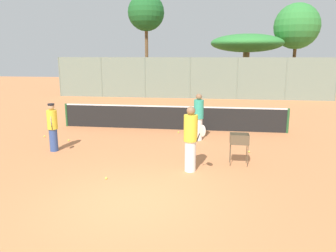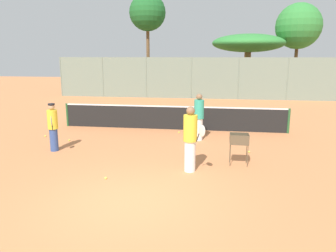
% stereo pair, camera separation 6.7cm
% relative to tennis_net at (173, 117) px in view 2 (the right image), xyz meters
% --- Properties ---
extents(ground_plane, '(80.00, 80.00, 0.00)m').
position_rel_tennis_net_xyz_m(ground_plane, '(0.00, -7.53, -0.56)').
color(ground_plane, '#D37F4C').
extents(tennis_net, '(10.07, 0.10, 1.07)m').
position_rel_tennis_net_xyz_m(tennis_net, '(0.00, 0.00, 0.00)').
color(tennis_net, '#26592D').
rests_on(tennis_net, ground_plane).
extents(back_fence, '(21.07, 0.08, 3.10)m').
position_rel_tennis_net_xyz_m(back_fence, '(0.00, 10.74, 0.99)').
color(back_fence, gray).
rests_on(back_fence, ground_plane).
extents(tree_0, '(3.89, 3.89, 7.64)m').
position_rel_tennis_net_xyz_m(tree_0, '(8.74, 16.50, 5.11)').
color(tree_0, brown).
rests_on(tree_0, ground_plane).
extents(tree_1, '(6.06, 6.06, 5.00)m').
position_rel_tennis_net_xyz_m(tree_1, '(4.44, 14.80, 3.63)').
color(tree_1, brown).
rests_on(tree_1, ground_plane).
extents(tree_2, '(3.08, 3.08, 8.30)m').
position_rel_tennis_net_xyz_m(tree_2, '(-4.04, 14.14, 6.15)').
color(tree_2, brown).
rests_on(tree_2, ground_plane).
extents(player_white_outfit, '(0.49, 0.84, 1.67)m').
position_rel_tennis_net_xyz_m(player_white_outfit, '(-3.64, -3.92, 0.31)').
color(player_white_outfit, '#334C8C').
rests_on(player_white_outfit, ground_plane).
extents(player_red_cap, '(0.38, 0.94, 1.83)m').
position_rel_tennis_net_xyz_m(player_red_cap, '(1.26, -1.72, 0.38)').
color(player_red_cap, white).
rests_on(player_red_cap, ground_plane).
extents(player_yellow_shirt, '(0.67, 0.81, 1.89)m').
position_rel_tennis_net_xyz_m(player_yellow_shirt, '(1.21, -5.27, 0.41)').
color(player_yellow_shirt, white).
rests_on(player_yellow_shirt, ground_plane).
extents(ball_cart, '(0.56, 0.41, 0.97)m').
position_rel_tennis_net_xyz_m(ball_cart, '(2.63, -4.50, 0.18)').
color(ball_cart, brown).
rests_on(ball_cart, ground_plane).
extents(tennis_ball_0, '(0.07, 0.07, 0.07)m').
position_rel_tennis_net_xyz_m(tennis_ball_0, '(3.08, -3.18, -0.53)').
color(tennis_ball_0, '#D1E54C').
rests_on(tennis_ball_0, ground_plane).
extents(tennis_ball_1, '(0.07, 0.07, 0.07)m').
position_rel_tennis_net_xyz_m(tennis_ball_1, '(-4.97, -2.13, -0.53)').
color(tennis_ball_1, '#D1E54C').
rests_on(tennis_ball_1, ground_plane).
extents(tennis_ball_2, '(0.07, 0.07, 0.07)m').
position_rel_tennis_net_xyz_m(tennis_ball_2, '(0.37, -0.66, -0.53)').
color(tennis_ball_2, '#D1E54C').
rests_on(tennis_ball_2, ground_plane).
extents(tennis_ball_3, '(0.07, 0.07, 0.07)m').
position_rel_tennis_net_xyz_m(tennis_ball_3, '(-0.99, -6.24, -0.53)').
color(tennis_ball_3, '#D1E54C').
rests_on(tennis_ball_3, ground_plane).
extents(tennis_ball_4, '(0.07, 0.07, 0.07)m').
position_rel_tennis_net_xyz_m(tennis_ball_4, '(-3.72, -2.61, -0.53)').
color(tennis_ball_4, '#D1E54C').
rests_on(tennis_ball_4, ground_plane).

